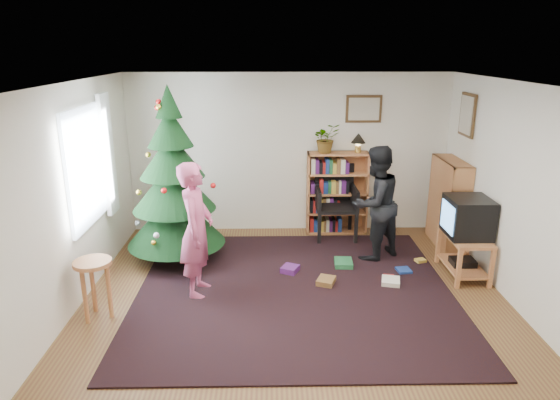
{
  "coord_description": "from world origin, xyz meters",
  "views": [
    {
      "loc": [
        -0.28,
        -5.2,
        2.87
      ],
      "look_at": [
        -0.17,
        0.52,
        1.1
      ],
      "focal_mm": 32.0,
      "sensor_mm": 36.0,
      "label": 1
    }
  ],
  "objects_px": {
    "crt_tv": "(468,217)",
    "person_standing": "(196,230)",
    "bookshelf_back": "(337,192)",
    "tv_stand": "(464,252)",
    "picture_right": "(467,115)",
    "stool": "(94,274)",
    "potted_plant": "(326,138)",
    "christmas_tree": "(174,191)",
    "table_lamp": "(358,139)",
    "armchair": "(335,198)",
    "bookshelf_right": "(448,202)",
    "person_by_chair": "(375,203)",
    "picture_back": "(364,109)"
  },
  "relations": [
    {
      "from": "crt_tv",
      "to": "person_standing",
      "type": "bearing_deg",
      "value": -172.57
    },
    {
      "from": "bookshelf_back",
      "to": "tv_stand",
      "type": "height_order",
      "value": "bookshelf_back"
    },
    {
      "from": "picture_right",
      "to": "stool",
      "type": "xyz_separation_m",
      "value": [
        -4.68,
        -2.02,
        -1.43
      ]
    },
    {
      "from": "stool",
      "to": "potted_plant",
      "type": "height_order",
      "value": "potted_plant"
    },
    {
      "from": "person_standing",
      "to": "christmas_tree",
      "type": "bearing_deg",
      "value": 27.92
    },
    {
      "from": "person_standing",
      "to": "table_lamp",
      "type": "relative_size",
      "value": 5.41
    },
    {
      "from": "potted_plant",
      "to": "armchair",
      "type": "bearing_deg",
      "value": -42.0
    },
    {
      "from": "picture_right",
      "to": "bookshelf_back",
      "type": "xyz_separation_m",
      "value": [
        -1.71,
        0.59,
        -1.29
      ]
    },
    {
      "from": "bookshelf_back",
      "to": "bookshelf_right",
      "type": "distance_m",
      "value": 1.68
    },
    {
      "from": "stool",
      "to": "table_lamp",
      "type": "distance_m",
      "value": 4.29
    },
    {
      "from": "tv_stand",
      "to": "person_by_chair",
      "type": "bearing_deg",
      "value": 151.74
    },
    {
      "from": "armchair",
      "to": "person_by_chair",
      "type": "height_order",
      "value": "person_by_chair"
    },
    {
      "from": "picture_right",
      "to": "bookshelf_right",
      "type": "bearing_deg",
      "value": 174.62
    },
    {
      "from": "armchair",
      "to": "crt_tv",
      "type": "bearing_deg",
      "value": -44.98
    },
    {
      "from": "christmas_tree",
      "to": "person_by_chair",
      "type": "bearing_deg",
      "value": 0.59
    },
    {
      "from": "picture_right",
      "to": "tv_stand",
      "type": "relative_size",
      "value": 0.72
    },
    {
      "from": "table_lamp",
      "to": "potted_plant",
      "type": "bearing_deg",
      "value": 180.0
    },
    {
      "from": "christmas_tree",
      "to": "person_by_chair",
      "type": "xyz_separation_m",
      "value": [
        2.74,
        0.03,
        -0.2
      ]
    },
    {
      "from": "picture_right",
      "to": "potted_plant",
      "type": "relative_size",
      "value": 1.34
    },
    {
      "from": "picture_back",
      "to": "crt_tv",
      "type": "xyz_separation_m",
      "value": [
        1.07,
        -1.75,
        -1.15
      ]
    },
    {
      "from": "bookshelf_right",
      "to": "potted_plant",
      "type": "bearing_deg",
      "value": 71.98
    },
    {
      "from": "bookshelf_right",
      "to": "person_by_chair",
      "type": "xyz_separation_m",
      "value": [
        -1.19,
        -0.46,
        0.14
      ]
    },
    {
      "from": "crt_tv",
      "to": "person_standing",
      "type": "height_order",
      "value": "person_standing"
    },
    {
      "from": "christmas_tree",
      "to": "picture_back",
      "type": "bearing_deg",
      "value": 23.73
    },
    {
      "from": "stool",
      "to": "potted_plant",
      "type": "bearing_deg",
      "value": 43.32
    },
    {
      "from": "armchair",
      "to": "bookshelf_right",
      "type": "bearing_deg",
      "value": -15.56
    },
    {
      "from": "bookshelf_back",
      "to": "person_standing",
      "type": "xyz_separation_m",
      "value": [
        -1.92,
        -2.05,
        0.15
      ]
    },
    {
      "from": "bookshelf_right",
      "to": "potted_plant",
      "type": "relative_size",
      "value": 2.89
    },
    {
      "from": "picture_right",
      "to": "table_lamp",
      "type": "height_order",
      "value": "picture_right"
    },
    {
      "from": "picture_back",
      "to": "person_standing",
      "type": "relative_size",
      "value": 0.34
    },
    {
      "from": "tv_stand",
      "to": "crt_tv",
      "type": "height_order",
      "value": "crt_tv"
    },
    {
      "from": "bookshelf_right",
      "to": "armchair",
      "type": "bearing_deg",
      "value": 74.85
    },
    {
      "from": "bookshelf_right",
      "to": "person_by_chair",
      "type": "relative_size",
      "value": 0.81
    },
    {
      "from": "picture_right",
      "to": "person_by_chair",
      "type": "distance_m",
      "value": 1.81
    },
    {
      "from": "bookshelf_back",
      "to": "person_by_chair",
      "type": "xyz_separation_m",
      "value": [
        0.39,
        -1.04,
        0.14
      ]
    },
    {
      "from": "christmas_tree",
      "to": "crt_tv",
      "type": "height_order",
      "value": "christmas_tree"
    },
    {
      "from": "christmas_tree",
      "to": "crt_tv",
      "type": "relative_size",
      "value": 4.25
    },
    {
      "from": "christmas_tree",
      "to": "stool",
      "type": "relative_size",
      "value": 3.58
    },
    {
      "from": "person_standing",
      "to": "picture_back",
      "type": "bearing_deg",
      "value": -42.26
    },
    {
      "from": "picture_back",
      "to": "crt_tv",
      "type": "height_order",
      "value": "picture_back"
    },
    {
      "from": "bookshelf_right",
      "to": "person_standing",
      "type": "bearing_deg",
      "value": 112.9
    },
    {
      "from": "crt_tv",
      "to": "person_by_chair",
      "type": "xyz_separation_m",
      "value": [
        -1.06,
        0.57,
        0.0
      ]
    },
    {
      "from": "picture_back",
      "to": "person_standing",
      "type": "distance_m",
      "value": 3.38
    },
    {
      "from": "potted_plant",
      "to": "bookshelf_right",
      "type": "bearing_deg",
      "value": -18.02
    },
    {
      "from": "picture_back",
      "to": "table_lamp",
      "type": "relative_size",
      "value": 1.83
    },
    {
      "from": "christmas_tree",
      "to": "person_standing",
      "type": "height_order",
      "value": "christmas_tree"
    },
    {
      "from": "table_lamp",
      "to": "person_by_chair",
      "type": "bearing_deg",
      "value": -85.15
    },
    {
      "from": "christmas_tree",
      "to": "tv_stand",
      "type": "distance_m",
      "value": 3.91
    },
    {
      "from": "picture_back",
      "to": "armchair",
      "type": "distance_m",
      "value": 1.43
    },
    {
      "from": "bookshelf_back",
      "to": "tv_stand",
      "type": "xyz_separation_m",
      "value": [
        1.46,
        -1.61,
        -0.34
      ]
    }
  ]
}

